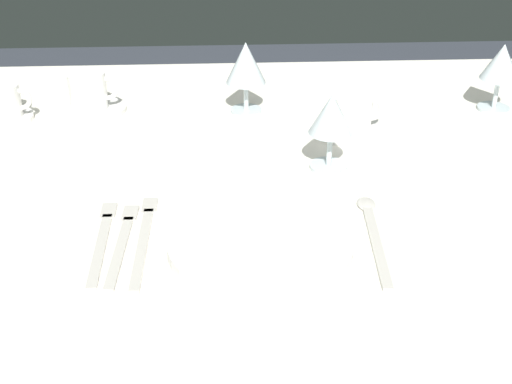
{
  "coord_description": "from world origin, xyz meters",
  "views": [
    {
      "loc": [
        -0.06,
        -0.99,
        1.28
      ],
      "look_at": [
        -0.01,
        -0.09,
        0.76
      ],
      "focal_mm": 48.18,
      "sensor_mm": 36.0,
      "label": 1
    }
  ],
  "objects_px": {
    "dinner_plate": "(260,242)",
    "fork_salad": "(102,239)",
    "fork_outer": "(144,237)",
    "spoon_soup": "(372,228)",
    "wine_glass_right": "(246,65)",
    "coffee_cup_right": "(352,111)",
    "wine_glass_centre": "(501,65)",
    "fork_inner": "(123,241)",
    "coffee_cup_far": "(89,90)",
    "wine_glass_left": "(331,118)"
  },
  "relations": [
    {
      "from": "dinner_plate",
      "to": "wine_glass_centre",
      "type": "xyz_separation_m",
      "value": [
        0.49,
        0.46,
        0.08
      ]
    },
    {
      "from": "fork_salad",
      "to": "wine_glass_left",
      "type": "height_order",
      "value": "wine_glass_left"
    },
    {
      "from": "fork_inner",
      "to": "spoon_soup",
      "type": "bearing_deg",
      "value": 2.58
    },
    {
      "from": "wine_glass_right",
      "to": "fork_salad",
      "type": "bearing_deg",
      "value": -116.07
    },
    {
      "from": "coffee_cup_right",
      "to": "coffee_cup_far",
      "type": "distance_m",
      "value": 0.51
    },
    {
      "from": "fork_outer",
      "to": "fork_salad",
      "type": "height_order",
      "value": "same"
    },
    {
      "from": "dinner_plate",
      "to": "coffee_cup_far",
      "type": "bearing_deg",
      "value": 122.24
    },
    {
      "from": "wine_glass_right",
      "to": "wine_glass_centre",
      "type": "bearing_deg",
      "value": -1.42
    },
    {
      "from": "spoon_soup",
      "to": "wine_glass_right",
      "type": "distance_m",
      "value": 0.47
    },
    {
      "from": "coffee_cup_far",
      "to": "wine_glass_left",
      "type": "bearing_deg",
      "value": -30.67
    },
    {
      "from": "fork_outer",
      "to": "wine_glass_right",
      "type": "bearing_deg",
      "value": 70.14
    },
    {
      "from": "spoon_soup",
      "to": "coffee_cup_far",
      "type": "distance_m",
      "value": 0.65
    },
    {
      "from": "coffee_cup_right",
      "to": "wine_glass_centre",
      "type": "xyz_separation_m",
      "value": [
        0.3,
        0.09,
        0.05
      ]
    },
    {
      "from": "fork_salad",
      "to": "coffee_cup_far",
      "type": "relative_size",
      "value": 2.16
    },
    {
      "from": "wine_glass_right",
      "to": "fork_inner",
      "type": "bearing_deg",
      "value": -112.69
    },
    {
      "from": "fork_salad",
      "to": "coffee_cup_far",
      "type": "bearing_deg",
      "value": 100.86
    },
    {
      "from": "fork_salad",
      "to": "wine_glass_centre",
      "type": "bearing_deg",
      "value": 31.35
    },
    {
      "from": "fork_outer",
      "to": "fork_inner",
      "type": "distance_m",
      "value": 0.03
    },
    {
      "from": "fork_outer",
      "to": "spoon_soup",
      "type": "bearing_deg",
      "value": 1.16
    },
    {
      "from": "fork_outer",
      "to": "wine_glass_centre",
      "type": "height_order",
      "value": "wine_glass_centre"
    },
    {
      "from": "fork_outer",
      "to": "spoon_soup",
      "type": "height_order",
      "value": "spoon_soup"
    },
    {
      "from": "dinner_plate",
      "to": "coffee_cup_far",
      "type": "xyz_separation_m",
      "value": [
        -0.31,
        0.49,
        0.04
      ]
    },
    {
      "from": "fork_outer",
      "to": "fork_salad",
      "type": "relative_size",
      "value": 1.1
    },
    {
      "from": "spoon_soup",
      "to": "coffee_cup_far",
      "type": "bearing_deg",
      "value": 136.37
    },
    {
      "from": "spoon_soup",
      "to": "wine_glass_right",
      "type": "height_order",
      "value": "wine_glass_right"
    },
    {
      "from": "dinner_plate",
      "to": "fork_inner",
      "type": "xyz_separation_m",
      "value": [
        -0.19,
        0.02,
        -0.01
      ]
    },
    {
      "from": "spoon_soup",
      "to": "coffee_cup_right",
      "type": "xyz_separation_m",
      "value": [
        0.02,
        0.33,
        0.04
      ]
    },
    {
      "from": "coffee_cup_far",
      "to": "wine_glass_centre",
      "type": "distance_m",
      "value": 0.8
    },
    {
      "from": "fork_outer",
      "to": "dinner_plate",
      "type": "bearing_deg",
      "value": -11.2
    },
    {
      "from": "fork_inner",
      "to": "coffee_cup_right",
      "type": "relative_size",
      "value": 2.1
    },
    {
      "from": "dinner_plate",
      "to": "fork_outer",
      "type": "relative_size",
      "value": 1.12
    },
    {
      "from": "wine_glass_centre",
      "to": "wine_glass_left",
      "type": "distance_m",
      "value": 0.43
    },
    {
      "from": "fork_inner",
      "to": "fork_salad",
      "type": "distance_m",
      "value": 0.03
    },
    {
      "from": "fork_inner",
      "to": "spoon_soup",
      "type": "relative_size",
      "value": 0.88
    },
    {
      "from": "coffee_cup_far",
      "to": "wine_glass_right",
      "type": "height_order",
      "value": "wine_glass_right"
    },
    {
      "from": "dinner_plate",
      "to": "wine_glass_left",
      "type": "xyz_separation_m",
      "value": [
        0.13,
        0.23,
        0.08
      ]
    },
    {
      "from": "fork_salad",
      "to": "wine_glass_left",
      "type": "relative_size",
      "value": 1.59
    },
    {
      "from": "dinner_plate",
      "to": "fork_inner",
      "type": "bearing_deg",
      "value": 173.23
    },
    {
      "from": "coffee_cup_far",
      "to": "fork_outer",
      "type": "bearing_deg",
      "value": -72.27
    },
    {
      "from": "wine_glass_left",
      "to": "wine_glass_centre",
      "type": "bearing_deg",
      "value": 32.55
    },
    {
      "from": "coffee_cup_far",
      "to": "wine_glass_left",
      "type": "height_order",
      "value": "wine_glass_left"
    },
    {
      "from": "dinner_plate",
      "to": "fork_salad",
      "type": "distance_m",
      "value": 0.22
    },
    {
      "from": "coffee_cup_right",
      "to": "coffee_cup_far",
      "type": "bearing_deg",
      "value": 166.76
    },
    {
      "from": "dinner_plate",
      "to": "fork_salad",
      "type": "height_order",
      "value": "dinner_plate"
    },
    {
      "from": "dinner_plate",
      "to": "fork_outer",
      "type": "xyz_separation_m",
      "value": [
        -0.16,
        0.03,
        -0.01
      ]
    },
    {
      "from": "fork_inner",
      "to": "wine_glass_centre",
      "type": "height_order",
      "value": "wine_glass_centre"
    },
    {
      "from": "fork_outer",
      "to": "fork_inner",
      "type": "bearing_deg",
      "value": -162.11
    },
    {
      "from": "fork_outer",
      "to": "wine_glass_left",
      "type": "xyz_separation_m",
      "value": [
        0.29,
        0.2,
        0.09
      ]
    },
    {
      "from": "wine_glass_left",
      "to": "fork_inner",
      "type": "bearing_deg",
      "value": -146.87
    },
    {
      "from": "fork_salad",
      "to": "wine_glass_right",
      "type": "height_order",
      "value": "wine_glass_right"
    }
  ]
}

